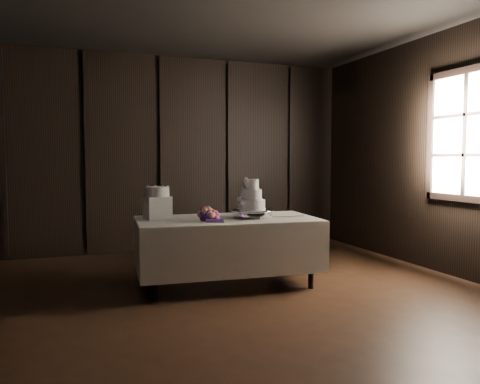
# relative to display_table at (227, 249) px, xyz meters

# --- Properties ---
(room) EXTENTS (6.08, 7.08, 3.08)m
(room) POSITION_rel_display_table_xyz_m (-0.30, -1.20, 1.08)
(room) COLOR black
(room) RESTS_ON ground
(window) EXTENTS (0.06, 1.16, 1.56)m
(window) POSITION_rel_display_table_xyz_m (2.67, -0.70, 1.28)
(window) COLOR black
(window) RESTS_ON room
(display_table) EXTENTS (2.07, 1.19, 0.76)m
(display_table) POSITION_rel_display_table_xyz_m (0.00, 0.00, 0.00)
(display_table) COLOR beige
(display_table) RESTS_ON ground
(cake_stand) EXTENTS (0.62, 0.62, 0.09)m
(cake_stand) POSITION_rel_display_table_xyz_m (0.28, -0.06, 0.39)
(cake_stand) COLOR silver
(cake_stand) RESTS_ON display_table
(wedding_cake) EXTENTS (0.32, 0.29, 0.34)m
(wedding_cake) POSITION_rel_display_table_xyz_m (0.25, -0.07, 0.57)
(wedding_cake) COLOR white
(wedding_cake) RESTS_ON cake_stand
(bouquet) EXTENTS (0.40, 0.46, 0.19)m
(bouquet) POSITION_rel_display_table_xyz_m (-0.28, -0.15, 0.41)
(bouquet) COLOR #B14B70
(bouquet) RESTS_ON display_table
(box_pedestal) EXTENTS (0.29, 0.29, 0.25)m
(box_pedestal) POSITION_rel_display_table_xyz_m (-0.74, 0.21, 0.47)
(box_pedestal) COLOR white
(box_pedestal) RESTS_ON display_table
(small_cake) EXTENTS (0.27, 0.27, 0.10)m
(small_cake) POSITION_rel_display_table_xyz_m (-0.74, 0.21, 0.65)
(small_cake) COLOR white
(small_cake) RESTS_ON box_pedestal
(cake_knife) EXTENTS (0.37, 0.10, 0.01)m
(cake_knife) POSITION_rel_display_table_xyz_m (0.63, -0.15, 0.35)
(cake_knife) COLOR silver
(cake_knife) RESTS_ON display_table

